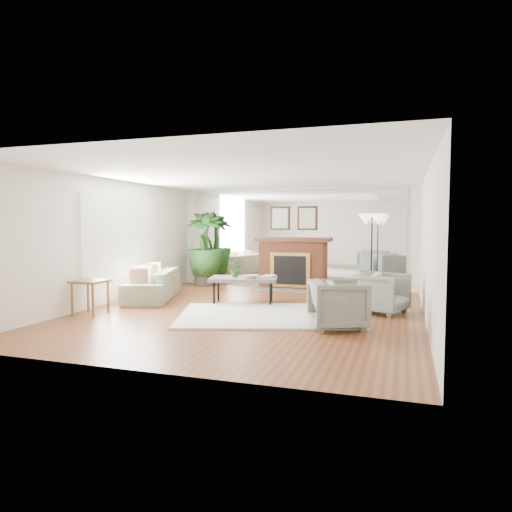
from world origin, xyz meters
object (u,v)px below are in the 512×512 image
(floor_lamp, at_px, (372,226))
(potted_ficus, at_px, (205,246))
(fireplace, at_px, (292,262))
(side_table, at_px, (90,286))
(armchair_back, at_px, (382,293))
(coffee_table, at_px, (243,279))
(armchair_front, at_px, (338,304))
(sofa, at_px, (153,285))

(floor_lamp, bearing_deg, potted_ficus, 169.30)
(fireplace, relative_size, side_table, 3.35)
(fireplace, xyz_separation_m, armchair_back, (2.28, -2.58, -0.29))
(coffee_table, distance_m, armchair_front, 2.69)
(sofa, height_order, floor_lamp, floor_lamp)
(fireplace, xyz_separation_m, side_table, (-2.65, -4.28, -0.15))
(fireplace, distance_m, coffee_table, 2.44)
(armchair_front, bearing_deg, sofa, 47.84)
(sofa, xyz_separation_m, armchair_front, (4.15, -1.53, 0.06))
(potted_ficus, relative_size, floor_lamp, 1.06)
(fireplace, relative_size, armchair_back, 2.53)
(armchair_front, distance_m, side_table, 4.36)
(armchair_back, xyz_separation_m, potted_ficus, (-4.57, 2.43, 0.66))
(armchair_back, xyz_separation_m, armchair_front, (-0.58, -1.45, 0.01))
(side_table, bearing_deg, armchair_front, 3.22)
(fireplace, relative_size, armchair_front, 2.48)
(fireplace, bearing_deg, side_table, -121.79)
(armchair_back, bearing_deg, fireplace, 64.11)
(coffee_table, xyz_separation_m, side_table, (-2.22, -1.88, 0.02))
(coffee_table, bearing_deg, potted_ficus, 129.88)
(side_table, height_order, potted_ficus, potted_ficus)
(armchair_front, height_order, potted_ficus, potted_ficus)
(armchair_back, distance_m, side_table, 5.22)
(fireplace, distance_m, armchair_front, 4.38)
(fireplace, height_order, armchair_front, fireplace)
(sofa, relative_size, armchair_front, 2.60)
(coffee_table, height_order, sofa, sofa)
(floor_lamp, bearing_deg, coffee_table, -149.40)
(sofa, bearing_deg, armchair_front, 51.82)
(fireplace, xyz_separation_m, coffee_table, (-0.43, -2.39, -0.17))
(sofa, height_order, potted_ficus, potted_ficus)
(armchair_back, bearing_deg, armchair_front, -179.26)
(fireplace, xyz_separation_m, floor_lamp, (1.98, -0.97, 0.90))
(armchair_back, bearing_deg, sofa, 111.61)
(sofa, relative_size, side_table, 3.50)
(sofa, xyz_separation_m, floor_lamp, (4.43, 1.53, 1.25))
(sofa, bearing_deg, potted_ficus, 158.21)
(coffee_table, bearing_deg, side_table, -139.75)
(coffee_table, relative_size, armchair_back, 1.83)
(coffee_table, xyz_separation_m, armchair_back, (2.71, -0.19, -0.12))
(sofa, bearing_deg, floor_lamp, 91.14)
(coffee_table, xyz_separation_m, potted_ficus, (-1.87, 2.23, 0.54))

